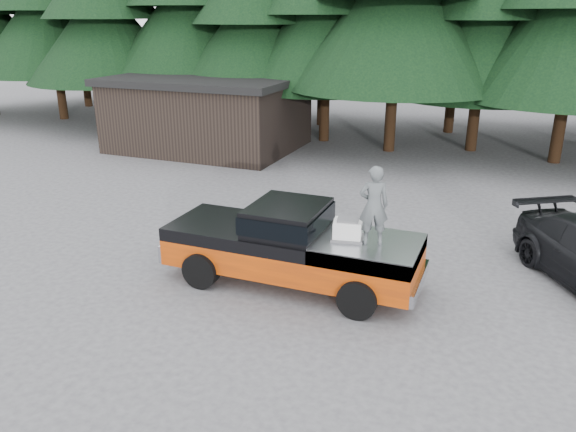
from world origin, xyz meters
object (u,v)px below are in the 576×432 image
at_px(pickup_truck, 292,257).
at_px(utility_building, 208,112).
at_px(man_on_bed, 374,205).
at_px(air_compressor, 348,230).

distance_m(pickup_truck, utility_building, 14.76).
bearing_deg(pickup_truck, man_on_bed, -2.98).
height_order(air_compressor, utility_building, utility_building).
bearing_deg(man_on_bed, pickup_truck, -24.45).
xyz_separation_m(man_on_bed, utility_building, (-10.72, 11.88, -0.52)).
bearing_deg(air_compressor, man_on_bed, -14.94).
bearing_deg(pickup_truck, air_compressor, -2.47).
height_order(air_compressor, man_on_bed, man_on_bed).
xyz_separation_m(air_compressor, man_on_bed, (0.55, -0.04, 0.65)).
bearing_deg(utility_building, man_on_bed, -47.96).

